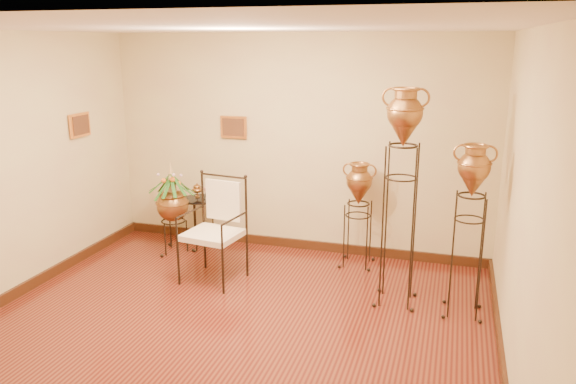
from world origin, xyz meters
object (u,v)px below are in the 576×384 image
(amphora_tall, at_px, (400,196))
(side_table, at_px, (201,222))
(armchair, at_px, (212,231))
(amphora_mid, at_px, (469,230))
(planter_urn, at_px, (172,202))

(amphora_tall, height_order, side_table, amphora_tall)
(armchair, relative_size, side_table, 1.41)
(armchair, bearing_deg, amphora_mid, 7.57)
(amphora_tall, xyz_separation_m, armchair, (-2.08, -0.04, -0.56))
(armchair, height_order, side_table, armchair)
(armchair, distance_m, side_table, 1.17)
(amphora_tall, relative_size, side_table, 2.65)
(amphora_mid, relative_size, armchair, 1.47)
(amphora_tall, bearing_deg, side_table, 161.10)
(amphora_tall, bearing_deg, amphora_mid, -5.57)
(amphora_tall, bearing_deg, armchair, -178.78)
(planter_urn, height_order, armchair, planter_urn)
(amphora_mid, bearing_deg, planter_urn, 168.79)
(planter_urn, height_order, side_table, planter_urn)
(amphora_tall, xyz_separation_m, amphora_mid, (0.68, -0.07, -0.27))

